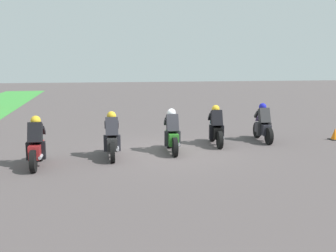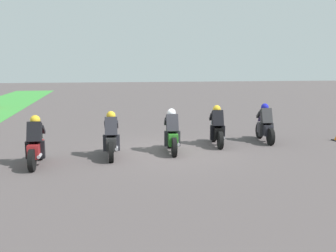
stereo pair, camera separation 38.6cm
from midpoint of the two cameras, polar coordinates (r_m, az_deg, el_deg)
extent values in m
plane|color=#4F4646|center=(13.42, 0.88, -3.78)|extent=(120.00, 120.00, 0.00)
cylinder|color=black|center=(16.25, 14.19, -0.67)|extent=(0.65, 0.22, 0.64)
cylinder|color=black|center=(14.94, 15.84, -1.56)|extent=(0.65, 0.22, 0.64)
cube|color=#23232A|center=(15.56, 15.01, -0.45)|extent=(1.13, 0.45, 0.40)
ellipsoid|color=#23232A|center=(15.61, 14.94, 0.70)|extent=(0.51, 0.36, 0.24)
cube|color=red|center=(15.09, 15.63, -0.68)|extent=(0.08, 0.17, 0.08)
cylinder|color=#A5A5AD|center=(15.31, 15.98, -1.13)|extent=(0.43, 0.15, 0.10)
cube|color=#262628|center=(15.40, 15.21, 1.40)|extent=(0.53, 0.46, 0.66)
sphere|color=#191DAF|center=(15.56, 15.00, 2.75)|extent=(0.33, 0.33, 0.30)
cube|color=slate|center=(15.98, 14.49, 1.05)|extent=(0.19, 0.28, 0.23)
cube|color=#262628|center=(15.39, 14.45, -0.53)|extent=(0.20, 0.16, 0.52)
cube|color=#262628|center=(15.52, 15.85, -0.51)|extent=(0.20, 0.16, 0.52)
cube|color=#262628|center=(15.69, 14.14, 1.66)|extent=(0.39, 0.15, 0.31)
cube|color=#262628|center=(15.81, 15.38, 1.66)|extent=(0.39, 0.15, 0.31)
cylinder|color=black|center=(15.20, 7.57, -1.12)|extent=(0.65, 0.23, 0.64)
cylinder|color=black|center=(13.85, 8.64, -2.13)|extent=(0.65, 0.23, 0.64)
cube|color=black|center=(14.49, 8.10, -0.90)|extent=(1.13, 0.47, 0.40)
ellipsoid|color=black|center=(14.54, 8.05, 0.33)|extent=(0.52, 0.36, 0.24)
cube|color=red|center=(14.00, 8.50, -1.18)|extent=(0.08, 0.17, 0.08)
cylinder|color=#A5A5AD|center=(14.21, 8.99, -1.65)|extent=(0.43, 0.16, 0.10)
cube|color=black|center=(14.32, 8.22, 1.08)|extent=(0.53, 0.46, 0.66)
sphere|color=gold|center=(14.49, 8.08, 2.53)|extent=(0.34, 0.34, 0.30)
cube|color=slate|center=(14.93, 7.76, 0.71)|extent=(0.19, 0.28, 0.23)
cube|color=black|center=(14.34, 7.41, -0.99)|extent=(0.20, 0.16, 0.52)
cube|color=black|center=(14.42, 8.97, -0.97)|extent=(0.20, 0.16, 0.52)
cube|color=black|center=(14.65, 7.24, 1.36)|extent=(0.39, 0.15, 0.31)
cube|color=black|center=(14.72, 8.62, 1.36)|extent=(0.39, 0.15, 0.31)
cylinder|color=black|center=(13.89, 1.05, -1.99)|extent=(0.65, 0.20, 0.64)
cylinder|color=black|center=(12.53, 1.82, -3.20)|extent=(0.65, 0.20, 0.64)
cube|color=#2B7524|center=(13.18, 1.42, -1.80)|extent=(1.12, 0.41, 0.40)
ellipsoid|color=#2B7524|center=(13.22, 1.37, -0.44)|extent=(0.50, 0.34, 0.24)
cube|color=red|center=(12.68, 1.71, -2.14)|extent=(0.07, 0.16, 0.08)
cylinder|color=#A5A5AD|center=(12.88, 2.32, -2.64)|extent=(0.43, 0.14, 0.10)
cube|color=#232328|center=(12.99, 1.48, 0.37)|extent=(0.52, 0.44, 0.66)
sphere|color=silver|center=(13.16, 1.37, 1.98)|extent=(0.33, 0.33, 0.30)
cube|color=slate|center=(13.61, 1.16, 0.00)|extent=(0.18, 0.27, 0.23)
cube|color=#232328|center=(13.04, 0.61, -1.91)|extent=(0.19, 0.16, 0.52)
cube|color=#232328|center=(13.09, 2.35, -1.88)|extent=(0.19, 0.16, 0.52)
cube|color=#232328|center=(13.34, 0.51, 0.69)|extent=(0.39, 0.13, 0.31)
cube|color=#232328|center=(13.39, 2.04, 0.71)|extent=(0.39, 0.13, 0.31)
cylinder|color=black|center=(13.29, -7.57, -2.57)|extent=(0.65, 0.18, 0.64)
cylinder|color=black|center=(11.92, -7.58, -3.90)|extent=(0.65, 0.18, 0.64)
cube|color=#282828|center=(12.57, -7.59, -2.40)|extent=(1.12, 0.39, 0.40)
ellipsoid|color=#282828|center=(12.61, -7.62, -0.97)|extent=(0.50, 0.33, 0.24)
cube|color=red|center=(12.07, -7.59, -2.78)|extent=(0.07, 0.16, 0.08)
cylinder|color=#A5A5AD|center=(12.25, -6.83, -3.30)|extent=(0.43, 0.13, 0.10)
cube|color=#232329|center=(12.38, -7.64, -0.13)|extent=(0.51, 0.43, 0.66)
sphere|color=gold|center=(12.55, -7.67, 1.56)|extent=(0.32, 0.32, 0.30)
cube|color=slate|center=(13.00, -7.62, -0.50)|extent=(0.17, 0.27, 0.23)
cube|color=#232329|center=(12.46, -8.51, -2.52)|extent=(0.19, 0.15, 0.52)
cube|color=#232329|center=(12.45, -6.67, -2.49)|extent=(0.19, 0.15, 0.52)
cube|color=#232329|center=(12.76, -8.45, 0.21)|extent=(0.39, 0.12, 0.31)
cube|color=#232329|center=(12.75, -6.83, 0.24)|extent=(0.39, 0.12, 0.31)
cylinder|color=black|center=(12.75, -17.78, -3.42)|extent=(0.64, 0.16, 0.64)
cylinder|color=black|center=(11.40, -18.82, -4.90)|extent=(0.64, 0.16, 0.64)
cube|color=maroon|center=(12.03, -18.31, -3.29)|extent=(1.11, 0.35, 0.40)
ellipsoid|color=maroon|center=(12.07, -18.30, -1.79)|extent=(0.49, 0.31, 0.24)
cube|color=red|center=(11.54, -18.71, -3.72)|extent=(0.06, 0.16, 0.08)
cylinder|color=#A5A5AD|center=(11.70, -17.77, -4.25)|extent=(0.42, 0.11, 0.10)
cube|color=black|center=(11.84, -18.51, -0.93)|extent=(0.50, 0.41, 0.66)
sphere|color=gold|center=(12.01, -18.42, 0.85)|extent=(0.31, 0.31, 0.30)
cube|color=#57987D|center=(12.45, -18.03, -1.28)|extent=(0.16, 0.26, 0.23)
cube|color=black|center=(11.95, -19.35, -3.42)|extent=(0.18, 0.15, 0.52)
cube|color=black|center=(11.89, -17.45, -3.39)|extent=(0.18, 0.15, 0.52)
cube|color=black|center=(12.24, -19.06, -0.55)|extent=(0.39, 0.11, 0.31)
cube|color=black|center=(12.18, -17.39, -0.51)|extent=(0.39, 0.11, 0.31)
camera|label=1|loc=(0.19, -89.16, 0.13)|focal=40.68mm
camera|label=2|loc=(0.19, 90.84, -0.13)|focal=40.68mm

